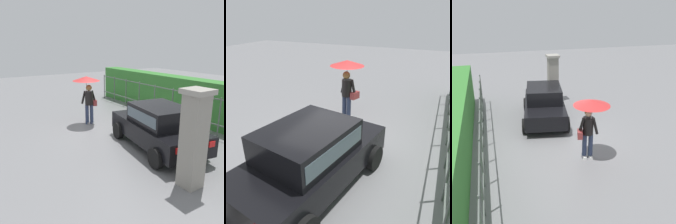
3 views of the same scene
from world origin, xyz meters
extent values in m
plane|color=slate|center=(0.00, 0.00, 0.00)|extent=(40.00, 40.00, 0.00)
cube|color=black|center=(1.71, 0.20, 0.58)|extent=(3.92, 2.23, 0.60)
cube|color=black|center=(1.85, 0.17, 1.18)|extent=(2.11, 1.73, 0.60)
cube|color=#4C5B66|center=(1.85, 0.17, 1.20)|extent=(1.96, 1.73, 0.33)
cylinder|color=black|center=(0.33, -0.43, 0.30)|extent=(0.62, 0.28, 0.60)
cylinder|color=black|center=(0.61, 1.23, 0.30)|extent=(0.62, 0.28, 0.60)
cylinder|color=black|center=(2.80, -0.84, 0.30)|extent=(0.62, 0.28, 0.60)
cylinder|color=black|center=(3.08, 0.82, 0.30)|extent=(0.62, 0.28, 0.60)
cube|color=red|center=(3.45, -0.65, 0.73)|extent=(0.09, 0.21, 0.16)
cube|color=red|center=(3.63, 0.43, 0.73)|extent=(0.09, 0.21, 0.16)
cylinder|color=#2D3856|center=(-1.79, -0.61, 0.43)|extent=(0.15, 0.15, 0.86)
cylinder|color=#2D3856|center=(-1.74, -0.41, 0.43)|extent=(0.15, 0.15, 0.86)
cube|color=white|center=(-1.85, -0.59, 0.04)|extent=(0.26, 0.10, 0.08)
cube|color=white|center=(-1.79, -0.40, 0.04)|extent=(0.26, 0.10, 0.08)
cylinder|color=black|center=(-1.76, -0.51, 1.15)|extent=(0.34, 0.34, 0.58)
sphere|color=#DBAD89|center=(-1.76, -0.51, 1.58)|extent=(0.22, 0.22, 0.22)
sphere|color=olive|center=(-1.74, -0.52, 1.60)|extent=(0.25, 0.25, 0.25)
cylinder|color=black|center=(-1.90, -0.70, 1.18)|extent=(0.15, 0.24, 0.56)
cylinder|color=black|center=(-1.78, -0.28, 1.18)|extent=(0.15, 0.24, 0.56)
cylinder|color=#B2B2B7|center=(-1.88, -0.56, 1.50)|extent=(0.02, 0.02, 0.77)
cone|color=red|center=(-1.88, -0.56, 1.97)|extent=(1.15, 1.15, 0.19)
cube|color=maroon|center=(-1.81, -0.23, 0.91)|extent=(0.37, 0.25, 0.24)
cube|color=gray|center=(3.93, -0.73, 1.15)|extent=(0.48, 0.48, 2.30)
cube|color=#9E998E|center=(3.93, -0.73, 2.36)|extent=(0.60, 0.60, 0.12)
cylinder|color=#59605B|center=(-6.01, 2.81, 0.75)|extent=(0.05, 0.05, 1.50)
cylinder|color=#59605B|center=(-4.83, 2.81, 0.75)|extent=(0.05, 0.05, 1.50)
cylinder|color=#59605B|center=(-3.66, 2.81, 0.75)|extent=(0.05, 0.05, 1.50)
cylinder|color=#59605B|center=(-2.48, 2.81, 0.75)|extent=(0.05, 0.05, 1.50)
cylinder|color=#59605B|center=(-1.30, 2.81, 0.75)|extent=(0.05, 0.05, 1.50)
cylinder|color=#59605B|center=(-0.13, 2.81, 0.75)|extent=(0.05, 0.05, 1.50)
cylinder|color=#59605B|center=(1.05, 2.81, 0.75)|extent=(0.05, 0.05, 1.50)
cylinder|color=#59605B|center=(2.22, 2.81, 0.75)|extent=(0.05, 0.05, 1.50)
cube|color=#59605B|center=(-0.72, 2.81, 1.42)|extent=(10.59, 0.03, 0.04)
cube|color=#59605B|center=(-0.72, 2.81, 0.45)|extent=(10.59, 0.03, 0.04)
cube|color=#387F33|center=(-0.72, 3.65, 0.95)|extent=(11.59, 0.90, 1.90)
camera|label=1|loc=(7.45, -5.27, 3.38)|focal=39.71mm
camera|label=2|loc=(5.22, 2.41, 3.54)|focal=37.14mm
camera|label=3|loc=(-9.28, 2.41, 4.84)|focal=44.31mm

